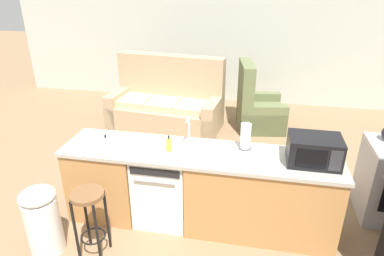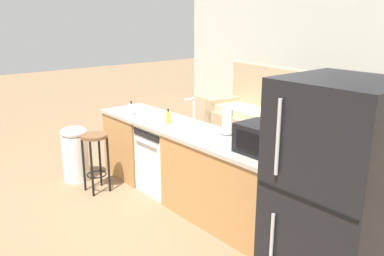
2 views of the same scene
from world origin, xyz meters
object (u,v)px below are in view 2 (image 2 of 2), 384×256
at_px(couch, 264,118).
at_px(armchair, 355,139).
at_px(dish_soap_bottle, 131,109).
at_px(trash_bin, 75,153).
at_px(microwave, 265,140).
at_px(soap_bottle, 168,117).
at_px(paper_towel_roll, 227,122).
at_px(dishwasher, 167,158).
at_px(refrigerator, 333,215).
at_px(bar_stool, 95,151).

height_order(couch, armchair, couch).
xyz_separation_m(dish_soap_bottle, trash_bin, (-0.47, -0.60, -0.59)).
relative_size(microwave, soap_bottle, 2.84).
height_order(paper_towel_roll, armchair, armchair).
distance_m(dishwasher, microwave, 1.66).
distance_m(refrigerator, paper_towel_roll, 1.88).
distance_m(refrigerator, armchair, 3.76).
xyz_separation_m(microwave, dish_soap_bottle, (-2.10, -0.14, -0.07)).
height_order(dish_soap_bottle, armchair, armchair).
xyz_separation_m(couch, armchair, (1.60, 0.21, -0.04)).
bearing_deg(couch, soap_bottle, -74.31).
bearing_deg(dish_soap_bottle, couch, 91.69).
distance_m(microwave, soap_bottle, 1.45).
xyz_separation_m(soap_bottle, bar_stool, (-0.63, -0.66, -0.44)).
bearing_deg(soap_bottle, couch, 105.69).
height_order(dishwasher, refrigerator, refrigerator).
height_order(paper_towel_roll, dish_soap_bottle, paper_towel_roll).
distance_m(paper_towel_roll, dish_soap_bottle, 1.47).
height_order(microwave, dish_soap_bottle, microwave).
height_order(soap_bottle, armchair, armchair).
xyz_separation_m(soap_bottle, couch, (-0.73, 2.61, -0.58)).
distance_m(microwave, armchair, 2.94).
bearing_deg(dish_soap_bottle, dishwasher, 14.07).
distance_m(dishwasher, trash_bin, 1.28).
relative_size(paper_towel_roll, dish_soap_bottle, 1.60).
bearing_deg(dish_soap_bottle, armchair, 62.63).
height_order(trash_bin, armchair, armchair).
bearing_deg(armchair, microwave, -78.17).
bearing_deg(trash_bin, paper_towel_roll, 25.79).
relative_size(refrigerator, couch, 0.86).
height_order(dish_soap_bottle, bar_stool, dish_soap_bottle).
bearing_deg(dishwasher, trash_bin, -144.38).
bearing_deg(couch, armchair, 7.61).
distance_m(dishwasher, armchair, 2.95).
height_order(dishwasher, couch, couch).
height_order(dishwasher, trash_bin, dishwasher).
bearing_deg(refrigerator, trash_bin, -176.96).
bearing_deg(paper_towel_roll, bar_stool, -148.12).
relative_size(paper_towel_roll, soap_bottle, 1.60).
height_order(dishwasher, bar_stool, dishwasher).
xyz_separation_m(trash_bin, couch, (0.39, 3.32, 0.02)).
distance_m(dish_soap_bottle, trash_bin, 0.97).
bearing_deg(armchair, bar_stool, -113.15).
bearing_deg(trash_bin, soap_bottle, 32.23).
distance_m(soap_bottle, couch, 2.77).
bearing_deg(soap_bottle, armchair, 72.97).
height_order(refrigerator, microwave, refrigerator).
relative_size(refrigerator, armchair, 1.49).
relative_size(bar_stool, trash_bin, 1.00).
bearing_deg(couch, dishwasher, -75.95).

